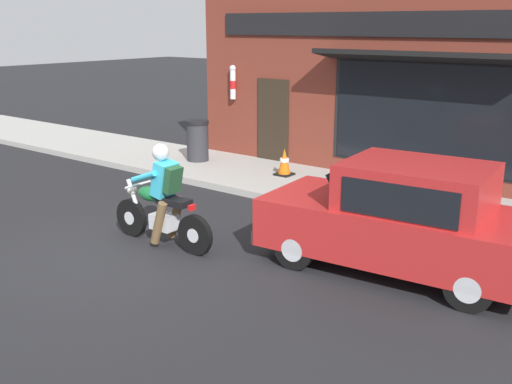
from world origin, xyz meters
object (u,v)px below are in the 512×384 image
trash_bin (198,140)px  traffic_cone (284,162)px  car_hatchback (401,219)px  motorcycle_with_rider (162,204)px

trash_bin → traffic_cone: bearing=-88.2°
car_hatchback → traffic_cone: 5.17m
car_hatchback → traffic_cone: (3.10, 4.13, -0.33)m
car_hatchback → trash_bin: size_ratio=3.98×
car_hatchback → trash_bin: car_hatchback is taller
motorcycle_with_rider → traffic_cone: size_ratio=3.37×
car_hatchback → trash_bin: (3.03, 6.64, -0.13)m
traffic_cone → trash_bin: bearing=91.8°
motorcycle_with_rider → traffic_cone: (4.39, 0.75, -0.25)m
motorcycle_with_rider → traffic_cone: motorcycle_with_rider is taller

